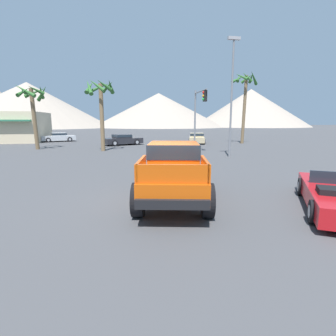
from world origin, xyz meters
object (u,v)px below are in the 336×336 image
Objects in this scene: parked_car_dark at (123,140)px; parked_car_tan at (197,138)px; palm_tree_tall at (33,100)px; traffic_light_main at (199,108)px; palm_tree_leaning at (245,91)px; parked_car_silver at (58,137)px; orange_pickup_truck at (173,168)px; palm_tree_short at (100,97)px; street_lamp_post at (232,88)px.

parked_car_tan is at bearing 72.16° from parked_car_dark.
parked_car_dark is 0.77× the size of palm_tree_tall.
palm_tree_tall reaches higher than traffic_light_main.
palm_tree_leaning is at bearing 7.35° from palm_tree_tall.
palm_tree_leaning reaches higher than parked_car_silver.
parked_car_silver is 0.98× the size of parked_car_dark.
palm_tree_short is (-3.42, 15.70, 3.67)m from orange_pickup_truck.
parked_car_silver is 10.67m from palm_tree_tall.
orange_pickup_truck is 0.61× the size of street_lamp_post.
street_lamp_post reaches higher than parked_car_tan.
orange_pickup_truck is 1.14× the size of parked_car_silver.
parked_car_silver is 0.75× the size of palm_tree_tall.
parked_car_tan is 1.00× the size of parked_car_dark.
street_lamp_post is at bearing -158.65° from parked_car_silver.
parked_car_tan reaches higher than parked_car_silver.
palm_tree_leaning is (6.49, 11.25, 1.12)m from street_lamp_post.
parked_car_tan is 13.17m from street_lamp_post.
palm_tree_short reaches higher than traffic_light_main.
palm_tree_leaning is (16.11, 5.26, 1.37)m from palm_tree_short.
palm_tree_short is at bearing -20.92° from palm_tree_tall.
traffic_light_main is 4.79m from street_lamp_post.
parked_car_dark reaches higher than parked_car_silver.
palm_tree_leaning reaches higher than palm_tree_short.
palm_tree_short reaches higher than parked_car_dark.
palm_tree_tall is at bearing 152.16° from street_lamp_post.
orange_pickup_truck is at bearing -92.98° from parked_car_tan.
palm_tree_short is at bearing -133.88° from parked_car_tan.
parked_car_tan is at bearing 13.31° from palm_tree_tall.
traffic_light_main is (14.97, -13.75, 3.20)m from parked_car_silver.
street_lamp_post is at bearing 69.37° from orange_pickup_truck.
traffic_light_main is at bearing -138.21° from palm_tree_leaning.
orange_pickup_truck is 29.65m from parked_car_silver.
orange_pickup_truck reaches higher than parked_car_tan.
orange_pickup_truck is 0.95× the size of traffic_light_main.
parked_car_tan is at bearing 83.63° from orange_pickup_truck.
palm_tree_leaning reaches higher than orange_pickup_truck.
palm_tree_tall reaches higher than parked_car_tan.
palm_tree_tall is at bearing 161.11° from parked_car_silver.
palm_tree_tall is 6.66m from palm_tree_short.
parked_car_dark is at bearing 106.08° from orange_pickup_truck.
palm_tree_short is (6.40, -12.28, 4.17)m from parked_car_silver.
parked_car_tan is at bearing -128.86° from parked_car_silver.
street_lamp_post is 11.34m from palm_tree_short.
street_lamp_post reaches higher than palm_tree_tall.
orange_pickup_truck reaches higher than parked_car_silver.
traffic_light_main is at bearing 20.70° from parked_car_dark.
parked_car_tan is at bearing 164.62° from traffic_light_main.
palm_tree_tall reaches higher than parked_car_dark.
traffic_light_main is 0.65× the size of street_lamp_post.
parked_car_dark is 9.60m from palm_tree_tall.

